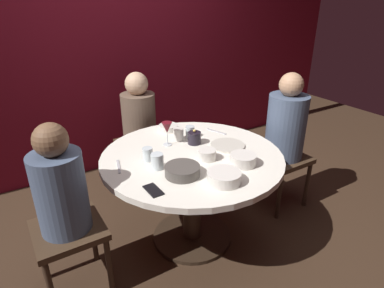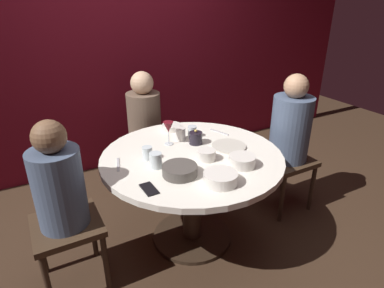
% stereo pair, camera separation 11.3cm
% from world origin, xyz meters
% --- Properties ---
extents(ground_plane, '(8.00, 8.00, 0.00)m').
position_xyz_m(ground_plane, '(0.00, 0.00, 0.00)').
color(ground_plane, '#382619').
extents(back_wall, '(6.00, 0.10, 2.60)m').
position_xyz_m(back_wall, '(0.00, 1.54, 1.30)').
color(back_wall, maroon).
rests_on(back_wall, ground).
extents(dining_table, '(1.26, 1.26, 0.72)m').
position_xyz_m(dining_table, '(0.00, 0.00, 0.56)').
color(dining_table, silver).
rests_on(dining_table, ground).
extents(seated_diner_left, '(0.40, 0.40, 1.13)m').
position_xyz_m(seated_diner_left, '(-0.87, 0.00, 0.70)').
color(seated_diner_left, '#3F2D1E').
rests_on(seated_diner_left, ground).
extents(seated_diner_back, '(0.40, 0.40, 1.13)m').
position_xyz_m(seated_diner_back, '(0.00, 0.91, 0.70)').
color(seated_diner_back, '#3F2D1E').
rests_on(seated_diner_back, ground).
extents(seated_diner_right, '(0.40, 0.40, 1.19)m').
position_xyz_m(seated_diner_right, '(0.91, 0.00, 0.73)').
color(seated_diner_right, '#3F2D1E').
rests_on(seated_diner_right, ground).
extents(candle_holder, '(0.10, 0.10, 0.11)m').
position_xyz_m(candle_holder, '(0.11, 0.15, 0.77)').
color(candle_holder, black).
rests_on(candle_holder, dining_table).
extents(wine_glass, '(0.08, 0.08, 0.18)m').
position_xyz_m(wine_glass, '(-0.07, 0.23, 0.85)').
color(wine_glass, silver).
rests_on(wine_glass, dining_table).
extents(dinner_plate, '(0.25, 0.25, 0.01)m').
position_xyz_m(dinner_plate, '(0.29, -0.02, 0.73)').
color(dinner_plate, beige).
rests_on(dinner_plate, dining_table).
extents(cell_phone, '(0.07, 0.14, 0.01)m').
position_xyz_m(cell_phone, '(-0.43, -0.27, 0.73)').
color(cell_phone, black).
rests_on(cell_phone, dining_table).
extents(bowl_serving_large, '(0.20, 0.20, 0.07)m').
position_xyz_m(bowl_serving_large, '(-0.03, -0.41, 0.76)').
color(bowl_serving_large, silver).
rests_on(bowl_serving_large, dining_table).
extents(bowl_salad_center, '(0.15, 0.15, 0.05)m').
position_xyz_m(bowl_salad_center, '(0.07, 0.48, 0.75)').
color(bowl_salad_center, silver).
rests_on(bowl_salad_center, dining_table).
extents(bowl_small_white, '(0.22, 0.22, 0.06)m').
position_xyz_m(bowl_small_white, '(-0.20, -0.21, 0.76)').
color(bowl_small_white, '#4C4742').
rests_on(bowl_small_white, dining_table).
extents(bowl_sauce_side, '(0.17, 0.17, 0.07)m').
position_xyz_m(bowl_sauce_side, '(0.20, -0.30, 0.76)').
color(bowl_sauce_side, silver).
rests_on(bowl_sauce_side, dining_table).
extents(bowl_rice_portion, '(0.12, 0.12, 0.07)m').
position_xyz_m(bowl_rice_portion, '(0.05, -0.11, 0.76)').
color(bowl_rice_portion, silver).
rests_on(bowl_rice_portion, dining_table).
extents(cup_near_candle, '(0.08, 0.08, 0.10)m').
position_xyz_m(cup_near_candle, '(-0.29, -0.05, 0.78)').
color(cup_near_candle, silver).
rests_on(cup_near_candle, dining_table).
extents(cup_by_left_diner, '(0.07, 0.07, 0.09)m').
position_xyz_m(cup_by_left_diner, '(0.15, 0.27, 0.77)').
color(cup_by_left_diner, silver).
rests_on(cup_by_left_diner, dining_table).
extents(cup_by_right_diner, '(0.07, 0.07, 0.09)m').
position_xyz_m(cup_by_right_diner, '(-0.29, 0.08, 0.77)').
color(cup_by_right_diner, silver).
rests_on(cup_by_right_diner, dining_table).
extents(cup_center_front, '(0.08, 0.08, 0.09)m').
position_xyz_m(cup_center_front, '(0.04, 0.26, 0.77)').
color(cup_center_front, silver).
rests_on(cup_center_front, dining_table).
extents(fork_near_plate, '(0.08, 0.17, 0.01)m').
position_xyz_m(fork_near_plate, '(0.38, 0.24, 0.73)').
color(fork_near_plate, '#B7B7BC').
rests_on(fork_near_plate, dining_table).
extents(knife_near_plate, '(0.07, 0.18, 0.01)m').
position_xyz_m(knife_near_plate, '(-0.49, 0.10, 0.73)').
color(knife_near_plate, '#B7B7BC').
rests_on(knife_near_plate, dining_table).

